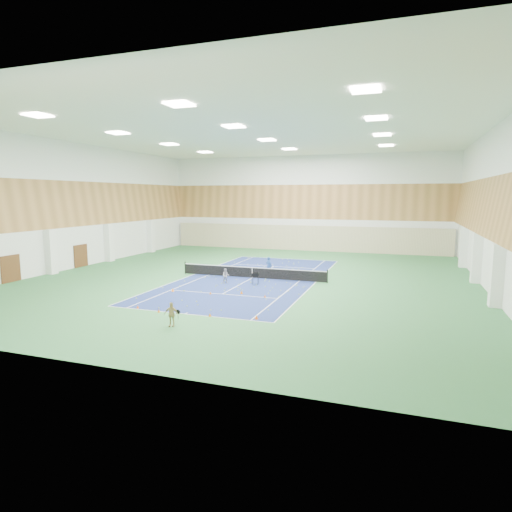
# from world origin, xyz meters

# --- Properties ---
(ground) EXTENTS (40.00, 40.00, 0.00)m
(ground) POSITION_xyz_m (0.00, 0.00, 0.00)
(ground) COLOR #2C6838
(ground) RESTS_ON ground
(room_shell) EXTENTS (36.00, 40.00, 12.00)m
(room_shell) POSITION_xyz_m (0.00, 0.00, 6.00)
(room_shell) COLOR white
(room_shell) RESTS_ON ground
(wood_cladding) EXTENTS (36.00, 40.00, 8.00)m
(wood_cladding) POSITION_xyz_m (0.00, 0.00, 8.00)
(wood_cladding) COLOR #AA763F
(wood_cladding) RESTS_ON room_shell
(ceiling_light_grid) EXTENTS (21.40, 25.40, 0.06)m
(ceiling_light_grid) POSITION_xyz_m (0.00, 0.00, 11.92)
(ceiling_light_grid) COLOR white
(ceiling_light_grid) RESTS_ON room_shell
(court_surface) EXTENTS (10.97, 23.77, 0.01)m
(court_surface) POSITION_xyz_m (0.00, 0.00, 0.01)
(court_surface) COLOR navy
(court_surface) RESTS_ON ground
(tennis_balls_scatter) EXTENTS (10.57, 22.77, 0.07)m
(tennis_balls_scatter) POSITION_xyz_m (0.00, 0.00, 0.05)
(tennis_balls_scatter) COLOR #B9D624
(tennis_balls_scatter) RESTS_ON ground
(tennis_net) EXTENTS (12.80, 0.10, 1.10)m
(tennis_net) POSITION_xyz_m (0.00, 0.00, 0.55)
(tennis_net) COLOR black
(tennis_net) RESTS_ON ground
(back_curtain) EXTENTS (35.40, 0.16, 3.20)m
(back_curtain) POSITION_xyz_m (0.00, 19.75, 1.60)
(back_curtain) COLOR #C6B793
(back_curtain) RESTS_ON ground
(door_left_a) EXTENTS (0.08, 1.80, 2.20)m
(door_left_a) POSITION_xyz_m (-17.92, -8.00, 1.10)
(door_left_a) COLOR #593319
(door_left_a) RESTS_ON ground
(door_left_b) EXTENTS (0.08, 1.80, 2.20)m
(door_left_b) POSITION_xyz_m (-17.92, 0.00, 1.10)
(door_left_b) COLOR #593319
(door_left_b) RESTS_ON ground
(coach) EXTENTS (0.69, 0.55, 1.63)m
(coach) POSITION_xyz_m (0.90, 1.83, 0.81)
(coach) COLOR #1F4590
(coach) RESTS_ON ground
(child_court) EXTENTS (0.69, 0.62, 1.17)m
(child_court) POSITION_xyz_m (-1.33, -2.61, 0.59)
(child_court) COLOR #9D9CA5
(child_court) RESTS_ON ground
(child_apron) EXTENTS (0.82, 0.44, 1.33)m
(child_apron) POSITION_xyz_m (0.47, -14.25, 0.66)
(child_apron) COLOR tan
(child_apron) RESTS_ON ground
(ball_cart) EXTENTS (0.62, 0.62, 0.92)m
(ball_cart) POSITION_xyz_m (1.10, -2.35, 0.46)
(ball_cart) COLOR black
(ball_cart) RESTS_ON ground
(cone_svc_a) EXTENTS (0.23, 0.23, 0.25)m
(cone_svc_a) POSITION_xyz_m (-3.76, -6.80, 0.13)
(cone_svc_a) COLOR orange
(cone_svc_a) RESTS_ON ground
(cone_svc_b) EXTENTS (0.18, 0.18, 0.20)m
(cone_svc_b) POSITION_xyz_m (-0.77, -6.72, 0.10)
(cone_svc_b) COLOR orange
(cone_svc_b) RESTS_ON ground
(cone_svc_c) EXTENTS (0.22, 0.22, 0.24)m
(cone_svc_c) POSITION_xyz_m (1.28, -5.89, 0.12)
(cone_svc_c) COLOR orange
(cone_svc_c) RESTS_ON ground
(cone_svc_d) EXTENTS (0.17, 0.17, 0.19)m
(cone_svc_d) POSITION_xyz_m (3.19, -6.35, 0.10)
(cone_svc_d) COLOR orange
(cone_svc_d) RESTS_ON ground
(cone_base_a) EXTENTS (0.18, 0.18, 0.19)m
(cone_base_a) POSITION_xyz_m (-3.41, -11.70, 0.10)
(cone_base_a) COLOR #FF590D
(cone_base_a) RESTS_ON ground
(cone_base_b) EXTENTS (0.17, 0.17, 0.19)m
(cone_base_b) POSITION_xyz_m (-1.69, -12.04, 0.10)
(cone_base_b) COLOR orange
(cone_base_b) RESTS_ON ground
(cone_base_c) EXTENTS (0.18, 0.18, 0.20)m
(cone_base_c) POSITION_xyz_m (1.60, -11.85, 0.10)
(cone_base_c) COLOR orange
(cone_base_c) RESTS_ON ground
(cone_base_d) EXTENTS (0.22, 0.22, 0.24)m
(cone_base_d) POSITION_xyz_m (4.34, -11.50, 0.12)
(cone_base_d) COLOR #FA5E0D
(cone_base_d) RESTS_ON ground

